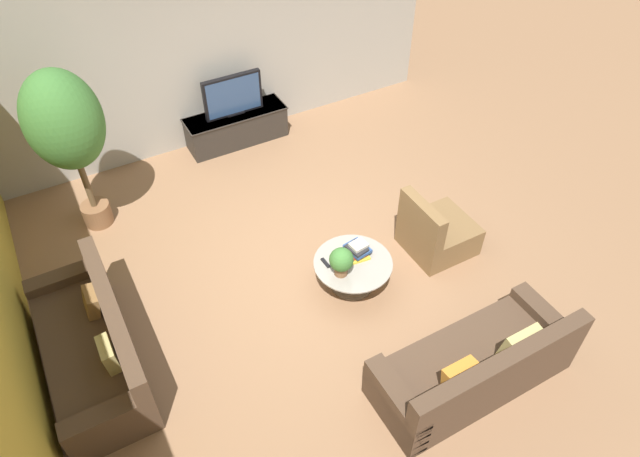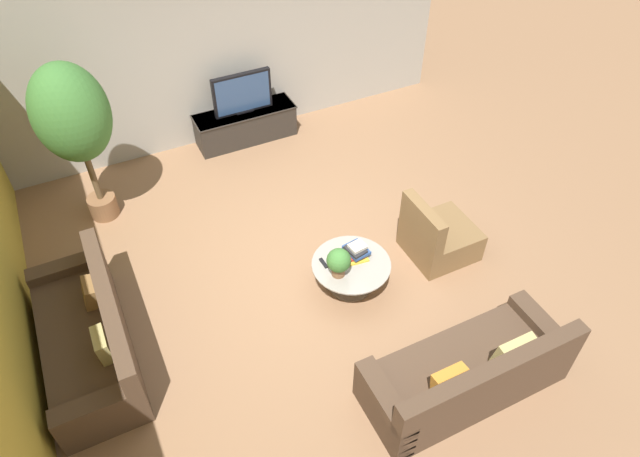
% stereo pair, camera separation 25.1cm
% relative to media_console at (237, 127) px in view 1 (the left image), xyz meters
% --- Properties ---
extents(ground_plane, '(24.00, 24.00, 0.00)m').
position_rel_media_console_xyz_m(ground_plane, '(-0.25, -2.94, -0.27)').
color(ground_plane, '#8C6647').
extents(back_wall_stone, '(7.40, 0.12, 3.00)m').
position_rel_media_console_xyz_m(back_wall_stone, '(-0.25, 0.32, 1.23)').
color(back_wall_stone, '#A39E93').
rests_on(back_wall_stone, ground).
extents(media_console, '(1.57, 0.50, 0.51)m').
position_rel_media_console_xyz_m(media_console, '(0.00, 0.00, 0.00)').
color(media_console, '#2D2823').
rests_on(media_console, ground).
extents(television, '(0.91, 0.13, 0.63)m').
position_rel_media_console_xyz_m(television, '(0.00, -0.00, 0.55)').
color(television, black).
rests_on(television, media_console).
extents(coffee_table, '(0.92, 0.92, 0.40)m').
position_rel_media_console_xyz_m(coffee_table, '(0.02, -3.43, 0.01)').
color(coffee_table, '#756656').
rests_on(coffee_table, ground).
extents(couch_by_wall, '(0.84, 2.09, 0.84)m').
position_rel_media_console_xyz_m(couch_by_wall, '(-2.90, -3.06, 0.02)').
color(couch_by_wall, '#4C3828').
rests_on(couch_by_wall, ground).
extents(couch_near_entry, '(2.08, 0.84, 0.84)m').
position_rel_media_console_xyz_m(couch_near_entry, '(0.41, -5.16, 0.02)').
color(couch_near_entry, '#4C3828').
rests_on(couch_near_entry, ground).
extents(armchair_wicker, '(0.80, 0.76, 0.86)m').
position_rel_media_console_xyz_m(armchair_wicker, '(1.26, -3.41, 0.01)').
color(armchair_wicker, brown).
rests_on(armchair_wicker, ground).
extents(potted_palm_tall, '(0.91, 0.91, 2.24)m').
position_rel_media_console_xyz_m(potted_palm_tall, '(-2.37, -0.82, 1.28)').
color(potted_palm_tall, brown).
rests_on(potted_palm_tall, ground).
extents(potted_plant_tabletop, '(0.28, 0.28, 0.37)m').
position_rel_media_console_xyz_m(potted_plant_tabletop, '(-0.19, -3.50, 0.34)').
color(potted_plant_tabletop, brown).
rests_on(potted_plant_tabletop, coffee_table).
extents(book_stack, '(0.30, 0.31, 0.17)m').
position_rel_media_console_xyz_m(book_stack, '(0.13, -3.33, 0.20)').
color(book_stack, gold).
rests_on(book_stack, coffee_table).
extents(remote_black, '(0.05, 0.16, 0.02)m').
position_rel_media_console_xyz_m(remote_black, '(-0.27, -3.28, 0.14)').
color(remote_black, black).
rests_on(remote_black, coffee_table).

